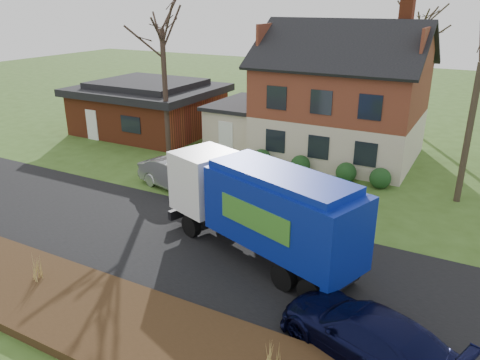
% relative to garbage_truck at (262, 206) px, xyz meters
% --- Properties ---
extents(ground, '(120.00, 120.00, 0.00)m').
position_rel_garbage_truck_xyz_m(ground, '(-3.29, -0.46, -2.10)').
color(ground, '#36521B').
rests_on(ground, ground).
extents(road, '(80.00, 7.00, 0.02)m').
position_rel_garbage_truck_xyz_m(road, '(-3.29, -0.46, -2.09)').
color(road, black).
rests_on(road, ground).
extents(mulch_verge, '(80.00, 3.50, 0.30)m').
position_rel_garbage_truck_xyz_m(mulch_verge, '(-3.29, -5.76, -1.95)').
color(mulch_verge, '#2F200F').
rests_on(mulch_verge, ground).
extents(main_house, '(12.95, 8.95, 9.26)m').
position_rel_garbage_truck_xyz_m(main_house, '(-1.80, 13.45, 1.93)').
color(main_house, beige).
rests_on(main_house, ground).
extents(ranch_house, '(9.80, 8.20, 3.70)m').
position_rel_garbage_truck_xyz_m(ranch_house, '(-15.29, 12.54, -0.29)').
color(ranch_house, brown).
rests_on(ranch_house, ground).
extents(garbage_truck, '(8.77, 4.95, 3.64)m').
position_rel_garbage_truck_xyz_m(garbage_truck, '(0.00, 0.00, 0.00)').
color(garbage_truck, black).
rests_on(garbage_truck, ground).
extents(silver_sedan, '(5.01, 2.65, 1.57)m').
position_rel_garbage_truck_xyz_m(silver_sedan, '(-6.64, 4.09, -1.31)').
color(silver_sedan, '#9A9DA1').
rests_on(silver_sedan, ground).
extents(navy_wagon, '(5.56, 3.74, 1.50)m').
position_rel_garbage_truck_xyz_m(navy_wagon, '(4.83, -3.48, -1.35)').
color(navy_wagon, black).
rests_on(navy_wagon, ground).
extents(tree_front_west, '(3.53, 3.53, 10.48)m').
position_rel_garbage_truck_xyz_m(tree_front_west, '(-10.89, 8.87, 6.54)').
color(tree_front_west, '#392A22').
rests_on(tree_front_west, ground).
extents(tree_back, '(3.19, 3.19, 10.09)m').
position_rel_garbage_truck_xyz_m(tree_back, '(1.39, 22.54, 6.31)').
color(tree_back, '#3C3024').
rests_on(tree_back, ground).
extents(grass_clump_mid, '(0.33, 0.27, 0.92)m').
position_rel_garbage_truck_xyz_m(grass_clump_mid, '(-5.67, -5.43, -1.34)').
color(grass_clump_mid, tan).
rests_on(grass_clump_mid, mulch_verge).
extents(grass_clump_east, '(0.34, 0.28, 0.84)m').
position_rel_garbage_truck_xyz_m(grass_clump_east, '(2.92, -5.37, -1.38)').
color(grass_clump_east, tan).
rests_on(grass_clump_east, mulch_verge).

